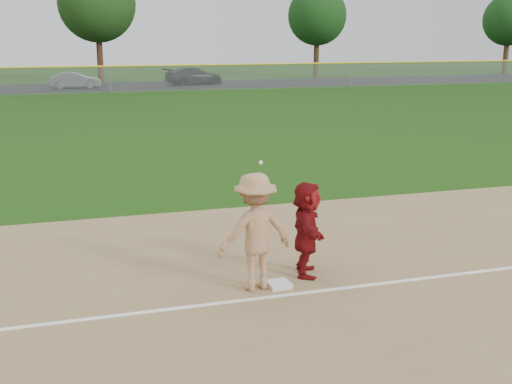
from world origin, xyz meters
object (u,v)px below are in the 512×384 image
object	(u,v)px
base_runner	(307,229)
first_base	(279,284)
car_right	(194,76)
car_mid	(75,80)

from	to	relation	value
base_runner	first_base	bearing A→B (deg)	140.48
car_right	first_base	bearing A→B (deg)	156.91
first_base	car_mid	xyz separation A→B (m)	(-2.33, 45.21, 0.61)
car_right	base_runner	bearing A→B (deg)	157.64
base_runner	car_mid	world-z (taller)	base_runner
first_base	base_runner	world-z (taller)	base_runner
car_mid	car_right	bearing A→B (deg)	-81.89
base_runner	car_right	distance (m)	46.56
car_right	car_mid	bearing A→B (deg)	83.41
base_runner	car_right	size ratio (longest dim) A/B	0.34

